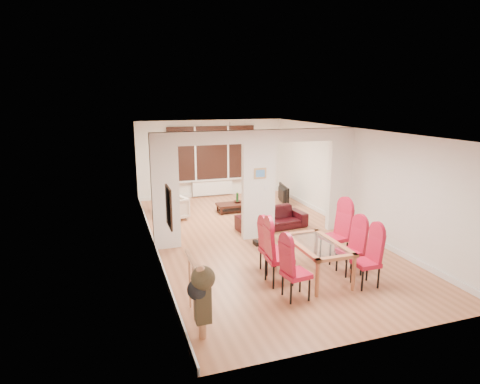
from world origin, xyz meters
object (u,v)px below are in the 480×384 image
dining_chair_lb (279,254)px  dining_chair_rb (350,248)px  bottle (237,197)px  sofa (272,218)px  television (281,194)px  dining_chair_la (296,269)px  dining_table (317,260)px  dining_chair_lc (272,247)px  dining_chair_ra (366,259)px  coffee_table (235,207)px  person (168,184)px  armchair (173,208)px  bowl (238,202)px  dining_chair_rc (334,233)px

dining_chair_lb → dining_chair_rb: (1.45, -0.03, -0.06)m
bottle → sofa: bearing=-80.3°
bottle → television: bearing=12.1°
dining_chair_la → sofa: bearing=65.6°
dining_table → television: dining_table is taller
dining_chair_lc → dining_chair_rb: bearing=-23.0°
dining_chair_ra → coffee_table: 5.43m
dining_chair_rb → bottle: 4.96m
dining_chair_rb → person: (-2.66, 5.34, 0.35)m
dining_chair_rb → television: 5.33m
dining_chair_lb → dining_chair_rb: bearing=2.6°
person → bottle: 2.08m
dining_table → bottle: dining_table is taller
armchair → dining_chair_ra: bearing=10.6°
dining_chair_la → bowl: size_ratio=4.65×
person → coffee_table: 2.10m
sofa → bowl: sofa is taller
dining_chair_la → sofa: dining_chair_la is taller
dining_chair_rb → person: size_ratio=0.59×
sofa → television: 2.55m
dining_table → coffee_table: 4.79m
sofa → dining_chair_rc: bearing=-86.5°
bowl → television: bearing=13.4°
bottle → bowl: 0.13m
person → coffee_table: person is taller
armchair → bowl: (1.97, 0.26, -0.04)m
sofa → dining_chair_lb: bearing=-116.6°
television → coffee_table: (-1.66, -0.43, -0.17)m
television → dining_chair_la: bearing=167.2°
dining_chair_lc → person: bearing=103.3°
dining_chair_lc → coffee_table: bearing=80.1°
dining_table → television: (1.59, 5.21, -0.04)m
dining_chair_lb → dining_chair_ra: 1.54m
dining_table → dining_chair_la: dining_chair_la is taller
dining_chair_lc → bowl: 4.39m
dining_chair_rc → television: dining_chair_rc is taller
dining_chair_rb → sofa: dining_chair_rb is taller
armchair → dining_chair_lc: bearing=0.9°
dining_table → dining_chair_lc: bearing=143.7°
dining_chair_ra → television: size_ratio=1.00×
dining_chair_lc → coffee_table: size_ratio=0.92×
dining_chair_lc → armchair: 4.26m
dining_chair_lc → bottle: size_ratio=3.34×
dining_chair_rb → dining_chair_rc: (0.05, 0.65, 0.08)m
dining_chair_rb → dining_chair_rc: 0.66m
sofa → coffee_table: sofa is taller
coffee_table → bottle: (0.09, 0.09, 0.28)m
dining_chair_ra → bottle: size_ratio=3.40×
dining_chair_rb → bowl: dining_chair_rb is taller
person → armchair: bearing=-23.9°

